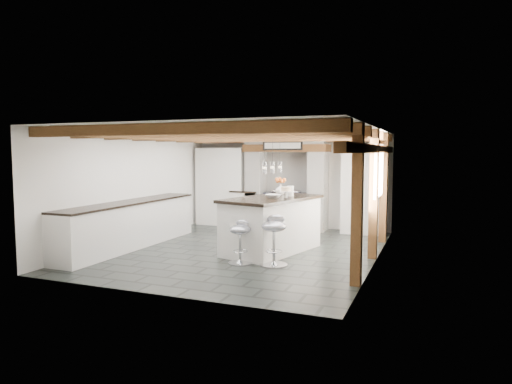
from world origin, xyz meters
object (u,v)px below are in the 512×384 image
at_px(range_cooker, 286,210).
at_px(bar_stool_far, 241,237).
at_px(kitchen_island, 272,224).
at_px(bar_stool_near, 274,234).

height_order(range_cooker, bar_stool_far, range_cooker).
relative_size(kitchen_island, bar_stool_near, 2.70).
bearing_deg(bar_stool_near, kitchen_island, 94.65).
xyz_separation_m(range_cooker, bar_stool_near, (0.96, -3.64, 0.07)).
distance_m(bar_stool_near, bar_stool_far, 0.58).
distance_m(range_cooker, kitchen_island, 2.66).
bearing_deg(range_cooker, bar_stool_far, -83.97).
relative_size(kitchen_island, bar_stool_far, 3.06).
bearing_deg(bar_stool_far, bar_stool_near, 20.52).
bearing_deg(kitchen_island, range_cooker, 116.36).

